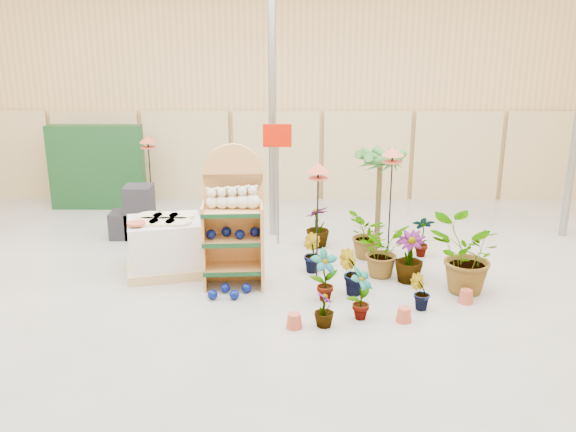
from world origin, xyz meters
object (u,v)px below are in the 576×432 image
Objects in this scene: pallet_stack at (165,246)px; bird_table_front at (318,172)px; display_shelf at (234,222)px; potted_plant_2 at (382,251)px.

pallet_stack is 0.77× the size of bird_table_front.
display_shelf is 2.60× the size of potted_plant_2.
bird_table_front is 1.72m from potted_plant_2.
bird_table_front is (2.43, -0.34, 1.32)m from pallet_stack.
pallet_stack is (-1.15, 0.42, -0.55)m from display_shelf.
potted_plant_2 is (1.04, 0.23, -1.34)m from bird_table_front.
pallet_stack is at bearing 156.22° from display_shelf.
pallet_stack reaches higher than potted_plant_2.
pallet_stack is 2.79m from bird_table_front.
potted_plant_2 is at bearing 12.27° from bird_table_front.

